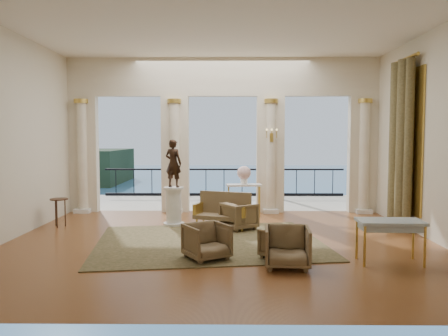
{
  "coord_description": "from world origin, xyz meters",
  "views": [
    {
      "loc": [
        0.18,
        -8.99,
        2.2
      ],
      "look_at": [
        0.07,
        0.6,
        1.53
      ],
      "focal_mm": 35.0,
      "sensor_mm": 36.0,
      "label": 1
    }
  ],
  "objects_px": {
    "side_table": "(59,203)",
    "armchair_c": "(280,241)",
    "statue": "(173,163)",
    "game_table": "(390,225)",
    "armchair_b": "(287,245)",
    "settee": "(223,210)",
    "armchair_d": "(239,215)",
    "console_table": "(244,190)",
    "pedestal": "(174,207)",
    "armchair_a": "(207,240)"
  },
  "relations": [
    {
      "from": "side_table",
      "to": "armchair_c",
      "type": "bearing_deg",
      "value": -28.07
    },
    {
      "from": "statue",
      "to": "game_table",
      "type": "bearing_deg",
      "value": 164.6
    },
    {
      "from": "armchair_b",
      "to": "settee",
      "type": "distance_m",
      "value": 3.4
    },
    {
      "from": "armchair_d",
      "to": "statue",
      "type": "height_order",
      "value": "statue"
    },
    {
      "from": "settee",
      "to": "console_table",
      "type": "bearing_deg",
      "value": 89.04
    },
    {
      "from": "armchair_b",
      "to": "console_table",
      "type": "relative_size",
      "value": 0.78
    },
    {
      "from": "side_table",
      "to": "statue",
      "type": "bearing_deg",
      "value": 4.07
    },
    {
      "from": "settee",
      "to": "statue",
      "type": "xyz_separation_m",
      "value": [
        -1.24,
        0.31,
        1.13
      ]
    },
    {
      "from": "pedestal",
      "to": "statue",
      "type": "relative_size",
      "value": 0.82
    },
    {
      "from": "pedestal",
      "to": "armchair_c",
      "type": "bearing_deg",
      "value": -51.71
    },
    {
      "from": "settee",
      "to": "console_table",
      "type": "distance_m",
      "value": 1.69
    },
    {
      "from": "statue",
      "to": "side_table",
      "type": "bearing_deg",
      "value": 26.25
    },
    {
      "from": "pedestal",
      "to": "statue",
      "type": "distance_m",
      "value": 1.1
    },
    {
      "from": "armchair_c",
      "to": "pedestal",
      "type": "distance_m",
      "value": 3.73
    },
    {
      "from": "side_table",
      "to": "game_table",
      "type": "bearing_deg",
      "value": -23.42
    },
    {
      "from": "armchair_b",
      "to": "side_table",
      "type": "distance_m",
      "value": 6.14
    },
    {
      "from": "statue",
      "to": "console_table",
      "type": "bearing_deg",
      "value": -123.05
    },
    {
      "from": "armchair_a",
      "to": "settee",
      "type": "distance_m",
      "value": 2.74
    },
    {
      "from": "armchair_c",
      "to": "side_table",
      "type": "bearing_deg",
      "value": -81.94
    },
    {
      "from": "armchair_d",
      "to": "side_table",
      "type": "height_order",
      "value": "armchair_d"
    },
    {
      "from": "armchair_b",
      "to": "game_table",
      "type": "bearing_deg",
      "value": 13.5
    },
    {
      "from": "game_table",
      "to": "statue",
      "type": "height_order",
      "value": "statue"
    },
    {
      "from": "armchair_d",
      "to": "settee",
      "type": "height_order",
      "value": "settee"
    },
    {
      "from": "statue",
      "to": "settee",
      "type": "bearing_deg",
      "value": -171.75
    },
    {
      "from": "armchair_a",
      "to": "settee",
      "type": "relative_size",
      "value": 0.5
    },
    {
      "from": "armchair_c",
      "to": "statue",
      "type": "relative_size",
      "value": 0.52
    },
    {
      "from": "armchair_b",
      "to": "armchair_d",
      "type": "bearing_deg",
      "value": 108.43
    },
    {
      "from": "armchair_d",
      "to": "console_table",
      "type": "xyz_separation_m",
      "value": [
        0.17,
        1.71,
        0.39
      ]
    },
    {
      "from": "statue",
      "to": "armchair_b",
      "type": "bearing_deg",
      "value": 146.18
    },
    {
      "from": "armchair_d",
      "to": "side_table",
      "type": "relative_size",
      "value": 1.03
    },
    {
      "from": "armchair_a",
      "to": "pedestal",
      "type": "xyz_separation_m",
      "value": [
        -0.98,
        3.04,
        0.11
      ]
    },
    {
      "from": "armchair_d",
      "to": "console_table",
      "type": "relative_size",
      "value": 0.73
    },
    {
      "from": "armchair_b",
      "to": "console_table",
      "type": "distance_m",
      "value": 4.81
    },
    {
      "from": "armchair_a",
      "to": "side_table",
      "type": "distance_m",
      "value": 4.73
    },
    {
      "from": "armchair_c",
      "to": "settee",
      "type": "bearing_deg",
      "value": -121.72
    },
    {
      "from": "armchair_c",
      "to": "game_table",
      "type": "xyz_separation_m",
      "value": [
        1.89,
        -0.31,
        0.37
      ]
    },
    {
      "from": "game_table",
      "to": "armchair_c",
      "type": "bearing_deg",
      "value": 172.39
    },
    {
      "from": "armchair_a",
      "to": "armchair_b",
      "type": "bearing_deg",
      "value": -50.4
    },
    {
      "from": "armchair_d",
      "to": "side_table",
      "type": "bearing_deg",
      "value": 51.88
    },
    {
      "from": "armchair_a",
      "to": "game_table",
      "type": "height_order",
      "value": "game_table"
    },
    {
      "from": "armchair_a",
      "to": "armchair_b",
      "type": "distance_m",
      "value": 1.47
    },
    {
      "from": "armchair_c",
      "to": "settee",
      "type": "relative_size",
      "value": 0.43
    },
    {
      "from": "side_table",
      "to": "console_table",
      "type": "bearing_deg",
      "value": 17.49
    },
    {
      "from": "settee",
      "to": "side_table",
      "type": "xyz_separation_m",
      "value": [
        -4.04,
        0.11,
        0.17
      ]
    },
    {
      "from": "statue",
      "to": "pedestal",
      "type": "bearing_deg",
      "value": -67.82
    },
    {
      "from": "armchair_c",
      "to": "armchair_d",
      "type": "height_order",
      "value": "armchair_d"
    },
    {
      "from": "settee",
      "to": "pedestal",
      "type": "bearing_deg",
      "value": -175.28
    },
    {
      "from": "armchair_d",
      "to": "armchair_c",
      "type": "bearing_deg",
      "value": 160.7
    },
    {
      "from": "armchair_a",
      "to": "armchair_d",
      "type": "height_order",
      "value": "armchair_d"
    },
    {
      "from": "game_table",
      "to": "side_table",
      "type": "bearing_deg",
      "value": 158.21
    }
  ]
}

